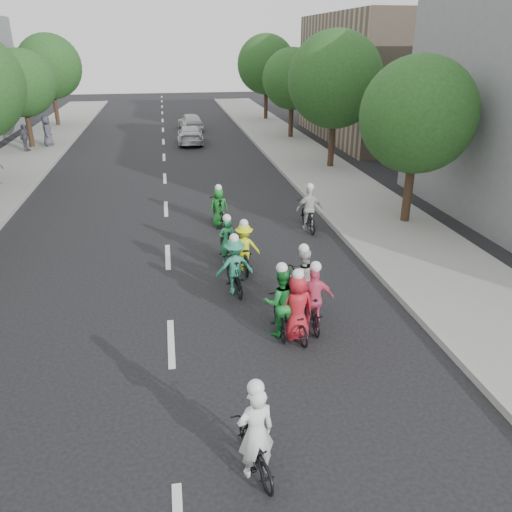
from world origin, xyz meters
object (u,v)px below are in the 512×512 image
object	(u,v)px
cyclist_1	(281,307)
cyclist_2	(244,251)
cyclist_0	(255,442)
cyclist_5	(227,244)
spectator_2	(47,131)
cyclist_7	(234,270)
cyclist_9	(219,210)
follow_car_trail	(191,121)
cyclist_6	(302,284)
spectator_1	(25,138)
cyclist_4	(296,313)
cyclist_8	(309,213)
cyclist_3	(313,304)
follow_car_lead	(190,135)

from	to	relation	value
cyclist_1	cyclist_2	xyz separation A→B (m)	(-0.28, 3.74, -0.11)
cyclist_0	cyclist_5	bearing A→B (deg)	-104.51
spectator_2	cyclist_7	bearing A→B (deg)	-155.56
cyclist_0	cyclist_7	bearing A→B (deg)	-105.32
cyclist_2	cyclist_9	world-z (taller)	cyclist_2
cyclist_0	follow_car_trail	world-z (taller)	cyclist_0
cyclist_5	spectator_2	world-z (taller)	spectator_2
cyclist_2	cyclist_6	size ratio (longest dim) A/B	1.02
cyclist_7	spectator_1	size ratio (longest dim) A/B	1.08
cyclist_4	cyclist_7	bearing A→B (deg)	-72.25
cyclist_6	cyclist_8	distance (m)	5.79
cyclist_4	cyclist_7	xyz separation A→B (m)	(-1.09, 2.46, 0.06)
cyclist_5	cyclist_7	world-z (taller)	cyclist_7
cyclist_8	cyclist_3	bearing A→B (deg)	76.62
spectator_1	cyclist_6	bearing A→B (deg)	-138.69
cyclist_0	spectator_1	size ratio (longest dim) A/B	1.12
cyclist_2	cyclist_5	world-z (taller)	cyclist_2
follow_car_lead	cyclist_9	bearing A→B (deg)	92.89
cyclist_6	cyclist_0	bearing A→B (deg)	67.22
cyclist_1	cyclist_8	world-z (taller)	cyclist_1
cyclist_3	cyclist_9	distance (m)	7.77
cyclist_0	cyclist_9	xyz separation A→B (m)	(0.69, 11.64, 0.02)
cyclist_1	cyclist_5	xyz separation A→B (m)	(-0.70, 4.34, -0.12)
cyclist_6	follow_car_lead	bearing A→B (deg)	-86.42
cyclist_5	follow_car_lead	bearing A→B (deg)	-96.91
cyclist_1	cyclist_8	distance (m)	7.19
cyclist_3	follow_car_trail	bearing A→B (deg)	-85.20
cyclist_6	cyclist_2	bearing A→B (deg)	-66.93
cyclist_0	follow_car_lead	distance (m)	27.98
cyclist_0	spectator_2	world-z (taller)	spectator_2
cyclist_8	cyclist_6	bearing A→B (deg)	74.01
follow_car_lead	spectator_2	bearing A→B (deg)	2.19
cyclist_9	follow_car_lead	distance (m)	16.33
cyclist_9	spectator_2	size ratio (longest dim) A/B	0.97
spectator_1	cyclist_5	bearing A→B (deg)	-138.28
spectator_1	spectator_2	distance (m)	1.82
cyclist_1	follow_car_trail	bearing A→B (deg)	-86.39
follow_car_lead	spectator_2	size ratio (longest dim) A/B	2.20
cyclist_6	follow_car_lead	size ratio (longest dim) A/B	0.45
cyclist_4	cyclist_8	bearing A→B (deg)	-113.96
spectator_2	follow_car_trail	bearing A→B (deg)	-57.42
cyclist_4	cyclist_3	bearing A→B (deg)	-156.26
cyclist_1	cyclist_3	bearing A→B (deg)	-170.93
cyclist_8	cyclist_0	bearing A→B (deg)	71.52
cyclist_7	spectator_2	world-z (taller)	spectator_2
cyclist_4	follow_car_trail	size ratio (longest dim) A/B	0.46
cyclist_6	follow_car_trail	world-z (taller)	cyclist_6
follow_car_trail	cyclist_6	bearing A→B (deg)	85.86
cyclist_7	cyclist_8	world-z (taller)	cyclist_8
spectator_2	cyclist_5	bearing A→B (deg)	-153.34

